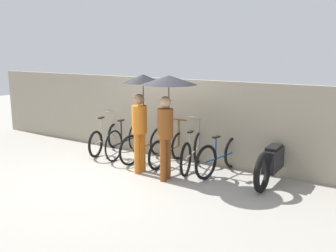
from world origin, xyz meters
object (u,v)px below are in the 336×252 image
Objects in this scene: parked_bicycle_0 at (105,139)px; parked_bicycle_4 at (193,152)px; parked_bicycle_5 at (221,156)px; motorcycle at (273,161)px; parked_bicycle_3 at (168,150)px; pedestrian_leading at (142,99)px; parked_bicycle_1 at (126,140)px; parked_bicycle_2 at (146,145)px; pedestrian_center at (168,96)px.

parked_bicycle_4 is (2.59, -0.02, 0.03)m from parked_bicycle_0.
motorcycle is at bearing -76.75° from parked_bicycle_5.
parked_bicycle_3 is 1.30m from parked_bicycle_5.
parked_bicycle_4 is 1.64m from pedestrian_leading.
parked_bicycle_0 is 0.65m from parked_bicycle_1.
pedestrian_leading is at bearing 163.97° from parked_bicycle_3.
parked_bicycle_5 is 1.12m from motorcycle.
parked_bicycle_5 is at bearing -83.26° from parked_bicycle_2.
parked_bicycle_2 is 1.29m from parked_bicycle_4.
motorcycle is at bearing -82.51° from parked_bicycle_2.
parked_bicycle_4 is at bearing -92.14° from parked_bicycle_3.
parked_bicycle_2 is 0.65m from parked_bicycle_3.
parked_bicycle_3 is at bearing 101.77° from parked_bicycle_5.
parked_bicycle_4 reaches higher than parked_bicycle_0.
parked_bicycle_4 is at bearing 78.75° from pedestrian_center.
parked_bicycle_3 is at bearing 75.66° from parked_bicycle_4.
parked_bicycle_3 is at bearing -100.24° from parked_bicycle_1.
parked_bicycle_0 and parked_bicycle_3 have the same top height.
parked_bicycle_3 is 2.41m from motorcycle.
parked_bicycle_2 is 1.94m from parked_bicycle_5.
parked_bicycle_5 is (2.59, 0.01, -0.02)m from parked_bicycle_1.
parked_bicycle_2 reaches higher than parked_bicycle_5.
parked_bicycle_1 reaches higher than parked_bicycle_5.
parked_bicycle_4 reaches higher than parked_bicycle_1.
parked_bicycle_3 is at bearing -84.44° from parked_bicycle_2.
parked_bicycle_0 is at bearing 160.52° from pedestrian_leading.
parked_bicycle_3 is at bearing -104.06° from parked_bicycle_0.
parked_bicycle_0 is 0.92× the size of parked_bicycle_2.
pedestrian_leading is (-0.20, -0.74, 1.24)m from parked_bicycle_3.
parked_bicycle_5 is at bearing 93.69° from motorcycle.
parked_bicycle_4 is 1.57m from pedestrian_center.
pedestrian_center is at bearing -124.24° from parked_bicycle_1.
pedestrian_center is (1.81, -0.88, 1.32)m from parked_bicycle_1.
parked_bicycle_5 is (3.24, 0.05, 0.02)m from parked_bicycle_0.
parked_bicycle_2 is at bearing 142.22° from pedestrian_center.
parked_bicycle_2 is at bearing 124.98° from pedestrian_leading.
parked_bicycle_2 is 1.09× the size of parked_bicycle_3.
parked_bicycle_2 is 1.96m from pedestrian_center.
parked_bicycle_4 is (0.65, -0.02, 0.03)m from parked_bicycle_3.
motorcycle is at bearing -97.02° from parked_bicycle_1.
parked_bicycle_0 is at bearing 91.42° from motorcycle.
parked_bicycle_0 reaches higher than parked_bicycle_5.
pedestrian_center is (1.16, -0.83, 1.34)m from parked_bicycle_2.
pedestrian_center is (-0.13, -0.82, 1.33)m from parked_bicycle_4.
parked_bicycle_0 reaches higher than motorcycle.
parked_bicycle_4 is at bearing -100.07° from parked_bicycle_1.
parked_bicycle_5 is 0.84× the size of motorcycle.
parked_bicycle_3 is 0.77× the size of pedestrian_center.
motorcycle is (3.70, 0.09, 0.03)m from parked_bicycle_1.
parked_bicycle_3 is (0.65, 0.01, -0.03)m from parked_bicycle_2.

